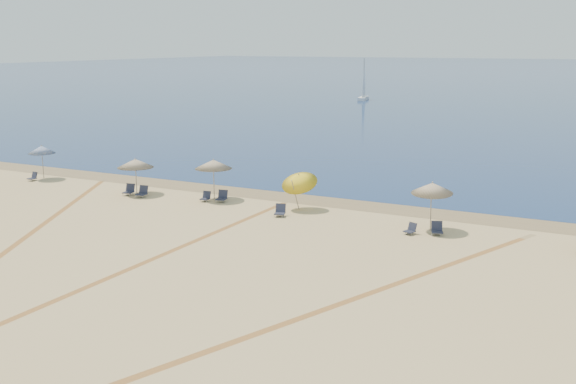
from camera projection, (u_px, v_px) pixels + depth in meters
name	position (u px, v px, depth m)	size (l,w,h in m)	color
ground	(4.00, 360.00, 20.54)	(160.00, 160.00, 0.00)	tan
ocean	(563.00, 73.00, 217.69)	(500.00, 500.00, 0.00)	#0C2151
wet_sand	(316.00, 200.00, 41.57)	(500.00, 500.00, 0.00)	olive
umbrella_0	(42.00, 150.00, 47.43)	(1.91, 1.91, 2.48)	gray
umbrella_1	(135.00, 163.00, 42.68)	(2.33, 2.33, 2.37)	gray
umbrella_2	(213.00, 164.00, 41.15)	(2.32, 2.32, 2.58)	gray
umbrella_3	(299.00, 179.00, 38.64)	(2.12, 2.14, 2.57)	gray
umbrella_4	(432.00, 188.00, 34.21)	(2.14, 2.17, 2.65)	gray
chair_0	(33.00, 177.00, 47.29)	(0.57, 0.64, 0.61)	#1D1F2E
chair_1	(129.00, 190.00, 42.81)	(0.70, 0.79, 0.72)	#1D1F2E
chair_2	(142.00, 192.00, 42.27)	(0.67, 0.76, 0.72)	#1D1F2E
chair_3	(206.00, 197.00, 41.13)	(0.56, 0.64, 0.62)	#1D1F2E
chair_4	(222.00, 197.00, 40.97)	(0.70, 0.78, 0.72)	#1D1F2E
chair_5	(280.00, 211.00, 37.57)	(0.73, 0.80, 0.69)	#1D1F2E
chair_6	(411.00, 229.00, 34.04)	(0.67, 0.71, 0.59)	#1D1F2E
chair_7	(437.00, 229.00, 33.96)	(0.75, 0.81, 0.68)	#1D1F2E
sailboat_1	(364.00, 88.00, 113.72)	(1.99, 4.83, 6.99)	white
tire_tracks	(153.00, 260.00, 29.96)	(55.94, 41.93, 0.00)	tan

